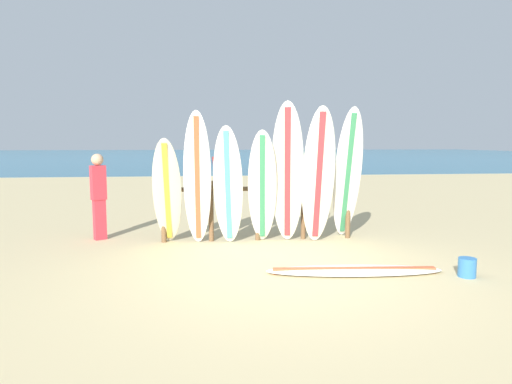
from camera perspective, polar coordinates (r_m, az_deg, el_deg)
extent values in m
plane|color=#CCB784|center=(6.00, 3.76, -10.97)|extent=(120.00, 120.00, 0.00)
cube|color=#196B93|center=(63.67, -5.38, 4.81)|extent=(120.00, 80.00, 0.01)
cylinder|color=brown|center=(8.10, -11.83, -2.53)|extent=(0.09, 0.09, 1.10)
cylinder|color=brown|center=(8.06, -5.80, -2.47)|extent=(0.09, 0.09, 1.10)
cylinder|color=brown|center=(8.11, 0.23, -2.38)|extent=(0.09, 0.09, 1.10)
cylinder|color=brown|center=(8.25, 6.12, -2.27)|extent=(0.09, 0.09, 1.10)
cylinder|color=brown|center=(8.47, 11.76, -2.14)|extent=(0.09, 0.09, 1.10)
cylinder|color=brown|center=(8.06, 0.23, 0.43)|extent=(3.51, 0.08, 0.08)
ellipsoid|color=beige|center=(7.75, -11.37, -0.04)|extent=(0.50, 0.85, 1.88)
cube|color=gold|center=(7.75, -11.37, -0.04)|extent=(0.09, 0.79, 1.73)
ellipsoid|color=white|center=(7.66, -7.56, 1.63)|extent=(0.48, 0.61, 2.32)
cube|color=#CC5933|center=(7.66, -7.56, 1.63)|extent=(0.09, 0.58, 2.14)
ellipsoid|color=white|center=(7.64, -3.62, 0.75)|extent=(0.59, 0.63, 2.08)
cube|color=teal|center=(7.64, -3.62, 0.75)|extent=(0.18, 0.54, 1.92)
ellipsoid|color=white|center=(7.71, 0.82, 0.55)|extent=(0.60, 0.85, 2.01)
cube|color=#388C59|center=(7.71, 0.82, 0.55)|extent=(0.19, 0.75, 1.85)
ellipsoid|color=white|center=(7.70, 4.07, 2.27)|extent=(0.71, 0.89, 2.47)
cube|color=#B73338|center=(7.70, 4.07, 2.27)|extent=(0.24, 0.76, 2.28)
ellipsoid|color=silver|center=(7.79, 8.05, 2.02)|extent=(0.59, 0.61, 2.41)
cube|color=#B73338|center=(7.79, 8.05, 2.02)|extent=(0.12, 0.56, 2.22)
ellipsoid|color=white|center=(8.08, 11.69, 2.05)|extent=(0.64, 1.20, 2.39)
cube|color=#388C59|center=(8.08, 11.69, 2.05)|extent=(0.24, 1.07, 2.21)
ellipsoid|color=white|center=(6.34, 12.52, -9.83)|extent=(2.48, 0.73, 0.07)
cube|color=#CC5933|center=(6.34, 12.52, -9.83)|extent=(2.25, 0.28, 0.08)
cube|color=#D8333F|center=(8.68, -19.46, -3.37)|extent=(0.25, 0.23, 0.74)
cube|color=#D8333F|center=(8.59, -19.63, 1.14)|extent=(0.30, 0.27, 0.63)
sphere|color=tan|center=(8.57, -19.74, 3.95)|extent=(0.21, 0.21, 0.21)
cube|color=#B22D28|center=(43.01, -4.37, 4.28)|extent=(1.94, 2.53, 0.35)
cube|color=silver|center=(43.00, -4.38, 4.75)|extent=(0.95, 1.05, 0.36)
cylinder|color=#3372B2|center=(6.64, 25.51, -8.75)|extent=(0.23, 0.23, 0.26)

